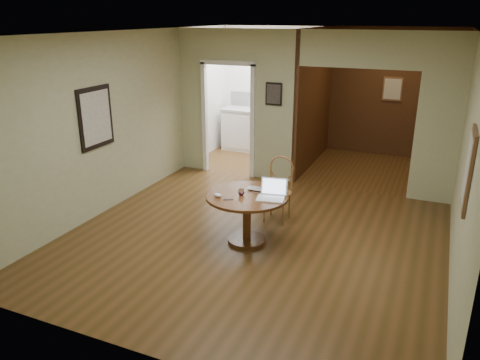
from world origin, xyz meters
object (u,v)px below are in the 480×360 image
at_px(open_laptop, 272,193).
at_px(closed_laptop, 259,191).
at_px(dining_table, 247,207).
at_px(chair, 279,185).

distance_m(open_laptop, closed_laptop, 0.26).
height_order(dining_table, chair, chair).
xyz_separation_m(dining_table, chair, (0.14, 0.89, 0.03)).
bearing_deg(chair, open_laptop, -76.53).
bearing_deg(closed_laptop, chair, 84.86).
height_order(chair, open_laptop, chair).
relative_size(dining_table, closed_laptop, 3.01).
xyz_separation_m(dining_table, open_laptop, (0.34, 0.03, 0.24)).
height_order(chair, closed_laptop, chair).
bearing_deg(open_laptop, dining_table, 174.36).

